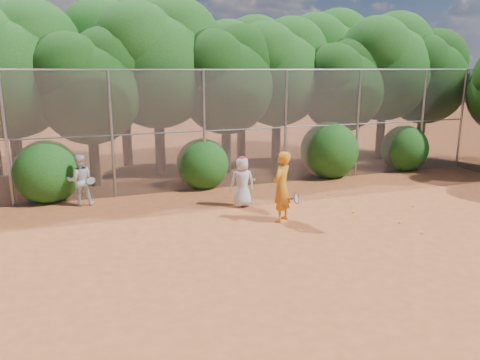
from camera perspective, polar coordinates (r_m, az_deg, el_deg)
name	(u,v)px	position (r m, az deg, el deg)	size (l,w,h in m)	color
ground	(317,246)	(11.19, 9.31, -7.89)	(80.00, 80.00, 0.00)	#A84F26
fence_back	(229,128)	(16.01, -1.32, 6.32)	(20.05, 0.09, 4.03)	gray
tree_1	(9,65)	(17.68, -26.30, 12.51)	(4.64, 4.03, 6.35)	black
tree_2	(90,82)	(16.91, -17.78, 11.28)	(3.99, 3.47, 5.47)	black
tree_3	(158,59)	(18.19, -9.96, 14.38)	(4.89, 4.26, 6.70)	black
tree_4	(227,76)	(18.22, -1.61, 12.56)	(4.19, 3.64, 5.73)	black
tree_5	(278,68)	(19.89, 4.68, 13.43)	(4.51, 3.92, 6.17)	black
tree_6	(343,83)	(20.19, 12.45, 11.52)	(3.86, 3.36, 5.29)	black
tree_7	(386,63)	(22.11, 17.36, 13.48)	(4.77, 4.14, 6.53)	black
tree_8	(426,74)	(23.13, 21.77, 11.96)	(4.25, 3.70, 5.82)	black
tree_10	(124,54)	(20.23, -14.01, 14.73)	(5.15, 4.48, 7.06)	black
tree_11	(242,65)	(20.99, 0.26, 13.79)	(4.64, 4.03, 6.35)	black
tree_12	(326,58)	(23.46, 10.45, 14.39)	(5.02, 4.37, 6.88)	black
bush_0	(47,169)	(15.67, -22.51, 1.23)	(2.00, 2.00, 2.00)	#164A12
bush_1	(202,162)	(16.22, -4.59, 2.25)	(1.80, 1.80, 1.80)	#164A12
bush_2	(329,148)	(18.14, 10.83, 3.88)	(2.20, 2.20, 2.20)	#164A12
bush_3	(405,147)	(20.16, 19.43, 3.87)	(1.90, 1.90, 1.90)	#164A12
player_yellow	(282,187)	(12.55, 5.10, -0.84)	(0.91, 0.80, 1.91)	orange
player_teen	(242,182)	(13.88, 0.28, -0.22)	(0.78, 0.55, 1.53)	silver
player_white	(80,180)	(14.81, -18.94, -0.03)	(0.87, 0.76, 1.55)	silver
ball_0	(353,212)	(13.83, 13.62, -3.78)	(0.07, 0.07, 0.07)	yellow
ball_1	(413,206)	(14.95, 20.34, -2.96)	(0.07, 0.07, 0.07)	yellow
ball_2	(421,233)	(12.61, 21.24, -6.01)	(0.07, 0.07, 0.07)	yellow
ball_3	(400,222)	(13.25, 18.89, -4.89)	(0.07, 0.07, 0.07)	yellow
ball_4	(328,194)	(15.57, 10.70, -1.70)	(0.07, 0.07, 0.07)	yellow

